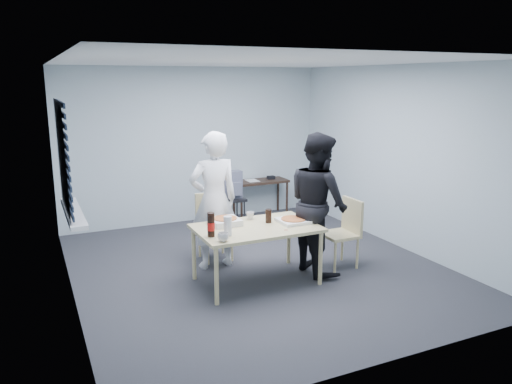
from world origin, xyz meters
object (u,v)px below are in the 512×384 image
dining_table (256,231)px  stool (232,204)px  side_table (260,185)px  soda_bottle (211,225)px  mug_a (223,237)px  mug_b (250,216)px  chair_far (213,221)px  backpack (232,185)px  chair_right (345,228)px  person_black (318,203)px  person_white (214,200)px

dining_table → stool: (0.55, 2.12, -0.22)m
side_table → soda_bottle: soda_bottle is taller
mug_a → soda_bottle: 0.24m
mug_b → soda_bottle: 0.82m
chair_far → stool: 1.30m
backpack → stool: bearing=72.3°
dining_table → chair_far: chair_far is taller
chair_right → soda_bottle: size_ratio=3.28×
chair_right → side_table: size_ratio=0.92×
person_black → soda_bottle: size_ratio=6.52×
dining_table → person_black: size_ratio=0.81×
person_white → soda_bottle: (-0.34, -0.84, -0.06)m
chair_right → person_black: size_ratio=0.50×
stool → mug_b: bearing=-105.1°
chair_right → person_white: bearing=156.0°
stool → mug_a: mug_a is taller
chair_right → mug_a: bearing=-168.8°
person_white → person_black: same height
backpack → soda_bottle: 2.52m
soda_bottle → side_table: bearing=55.5°
person_white → soda_bottle: bearing=67.9°
person_white → mug_a: person_white is taller
chair_right → person_white: 1.74m
mug_a → mug_b: bearing=47.3°
person_black → dining_table: bearing=91.9°
backpack → mug_b: bearing=-123.0°
side_table → stool: (-0.79, -0.59, -0.15)m
chair_right → stool: 2.23m
chair_far → backpack: 1.31m
dining_table → person_black: person_black is taller
soda_bottle → chair_right: bearing=4.5°
chair_far → dining_table: bearing=-80.6°
dining_table → mug_a: size_ratio=11.61×
mug_b → soda_bottle: bearing=-146.3°
soda_bottle → person_white: bearing=67.9°
chair_far → stool: chair_far is taller
stool → soda_bottle: 2.57m
dining_table → chair_far: size_ratio=1.60×
backpack → soda_bottle: bearing=-135.1°
chair_right → mug_a: size_ratio=7.24×
person_black → stool: person_black is taller
chair_right → person_white: person_white is taller
person_black → backpack: bearing=8.7°
chair_right → soda_bottle: bearing=-175.5°
stool → mug_b: mug_b is taller
mug_a → chair_far: bearing=74.6°
chair_right → stool: chair_right is taller
dining_table → chair_far: (-0.17, 1.03, -0.12)m
dining_table → mug_b: (0.06, 0.31, 0.11)m
person_black → soda_bottle: bearing=96.4°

